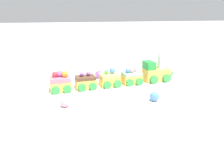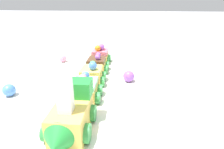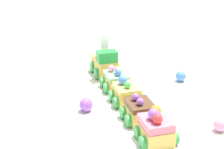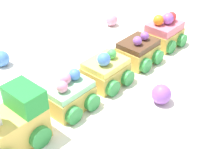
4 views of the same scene
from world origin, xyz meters
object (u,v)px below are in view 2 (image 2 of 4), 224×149
cake_train_locomotive (70,116)px  cake_car_mint (85,90)px  cake_car_lemon (92,75)px  cake_car_strawberry (100,56)px  gumball_blue (9,90)px  gumball_pink (63,58)px  gumball_purple (129,76)px  cake_car_chocolate (97,65)px

cake_train_locomotive → cake_car_mint: 0.11m
cake_car_lemon → cake_car_strawberry: (-0.17, -0.01, 0.00)m
gumball_blue → gumball_pink: bearing=176.0°
cake_car_strawberry → cake_train_locomotive: bearing=-0.0°
gumball_purple → cake_car_lemon: bearing=-76.5°
gumball_pink → cake_car_lemon: bearing=43.1°
cake_car_mint → gumball_pink: size_ratio=2.84×
cake_car_lemon → gumball_purple: 0.10m
cake_train_locomotive → cake_car_mint: (-0.11, -0.01, -0.01)m
cake_car_lemon → cake_car_chocolate: size_ratio=1.00×
cake_car_chocolate → gumball_purple: size_ratio=2.50×
cake_car_lemon → cake_car_mint: bearing=-0.2°
cake_car_mint → cake_train_locomotive: bearing=-0.1°
cake_train_locomotive → cake_car_strawberry: (-0.35, -0.03, -0.00)m
cake_car_strawberry → cake_car_chocolate: bearing=0.0°
cake_car_lemon → gumball_blue: (0.09, -0.16, -0.01)m
cake_train_locomotive → gumball_pink: bearing=-159.4°
cake_car_strawberry → gumball_pink: (0.01, -0.13, -0.01)m
cake_train_locomotive → gumball_pink: size_ratio=4.63×
cake_car_chocolate → gumball_purple: bearing=53.7°
cake_car_chocolate → gumball_blue: size_ratio=2.69×
gumball_blue → gumball_purple: (-0.12, 0.26, 0.00)m
cake_car_strawberry → gumball_purple: size_ratio=2.50×
cake_train_locomotive → gumball_blue: (-0.09, -0.18, -0.02)m
cake_car_lemon → gumball_pink: 0.21m
cake_car_lemon → gumball_pink: size_ratio=2.84×
cake_car_lemon → cake_car_strawberry: 0.17m
cake_train_locomotive → cake_car_strawberry: cake_train_locomotive is taller
gumball_blue → cake_train_locomotive: bearing=62.6°
cake_car_chocolate → gumball_purple: (0.06, 0.10, -0.01)m
cake_car_mint → cake_car_chocolate: 0.16m
cake_train_locomotive → cake_car_strawberry: 0.35m
cake_car_mint → cake_car_chocolate: size_ratio=1.00×
cake_car_mint → cake_car_chocolate: (-0.16, -0.01, -0.00)m
gumball_pink → cake_train_locomotive: bearing=25.1°
cake_car_chocolate → cake_car_strawberry: (-0.08, -0.01, 0.01)m
cake_car_mint → gumball_purple: (-0.10, 0.09, -0.01)m
cake_car_strawberry → gumball_purple: 0.18m
cake_car_mint → gumball_blue: cake_car_mint is taller
cake_car_chocolate → gumball_purple: 0.12m
cake_train_locomotive → cake_car_lemon: (-0.19, -0.01, -0.01)m
cake_car_chocolate → gumball_pink: 0.16m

